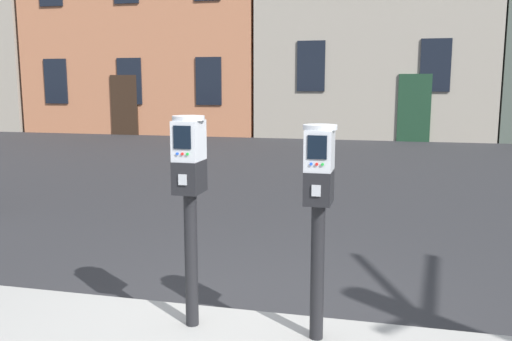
# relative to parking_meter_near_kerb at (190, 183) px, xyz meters

# --- Properties ---
(ground_plane) EXTENTS (160.00, 160.00, 0.00)m
(ground_plane) POSITION_rel_parking_meter_near_kerb_xyz_m (0.27, 0.13, -1.15)
(ground_plane) COLOR #28282B
(parking_meter_near_kerb) EXTENTS (0.22, 0.25, 1.47)m
(parking_meter_near_kerb) POSITION_rel_parking_meter_near_kerb_xyz_m (0.00, 0.00, 0.00)
(parking_meter_near_kerb) COLOR black
(parking_meter_near_kerb) RESTS_ON sidewalk_slab
(parking_meter_twin_adjacent) EXTENTS (0.22, 0.25, 1.42)m
(parking_meter_twin_adjacent) POSITION_rel_parking_meter_near_kerb_xyz_m (0.87, -0.00, -0.03)
(parking_meter_twin_adjacent) COLOR black
(parking_meter_twin_adjacent) RESTS_ON sidewalk_slab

